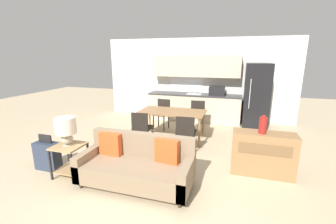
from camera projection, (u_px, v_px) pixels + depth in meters
ground_plane at (145, 190)px, 3.66m from camera, size 20.00×20.00×0.00m
wall_back at (196, 79)px, 7.63m from camera, size 6.40×0.07×2.70m
kitchen_counter at (195, 95)px, 7.47m from camera, size 3.03×0.65×2.15m
refrigerator at (257, 95)px, 6.79m from camera, size 0.72×0.78×1.92m
dining_table at (172, 113)px, 5.79m from camera, size 1.67×0.85×0.75m
couch at (137, 165)px, 3.79m from camera, size 1.88×0.80×0.83m
side_table at (69, 155)px, 4.02m from camera, size 0.49×0.49×0.59m
table_lamp at (66, 128)px, 3.90m from camera, size 0.36×0.36×0.51m
credenza at (263, 154)px, 4.07m from camera, size 1.09×0.39×0.80m
vase at (263, 125)px, 3.92m from camera, size 0.13×0.13×0.32m
dining_chair_near_left at (142, 127)px, 5.29m from camera, size 0.43×0.43×0.87m
dining_chair_far_left at (162, 112)px, 6.67m from camera, size 0.47×0.47×0.87m
dining_chair_near_right at (186, 132)px, 4.96m from camera, size 0.45×0.45×0.87m
dining_chair_far_right at (197, 114)px, 6.43m from camera, size 0.47×0.47×0.87m
suitcase at (47, 156)px, 4.29m from camera, size 0.47×0.22×0.70m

